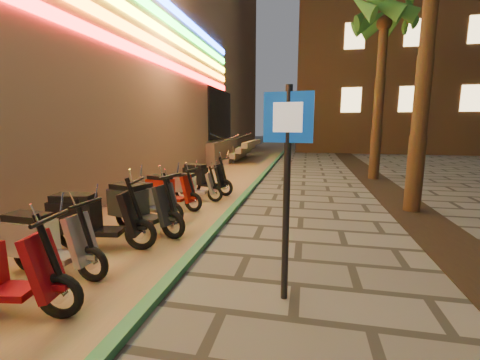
% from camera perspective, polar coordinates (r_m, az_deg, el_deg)
% --- Properties ---
extents(parking_strip, '(3.40, 60.00, 0.01)m').
position_cam_1_polar(parking_strip, '(12.43, -4.82, -0.35)').
color(parking_strip, '#8C7251').
rests_on(parking_strip, ground).
extents(green_curb, '(0.18, 60.00, 0.10)m').
position_cam_1_polar(green_curb, '(12.05, 2.95, -0.43)').
color(green_curb, '#296D43').
rests_on(green_curb, ground).
extents(planting_strip, '(1.20, 40.00, 0.02)m').
position_cam_1_polar(planting_strip, '(7.55, 32.37, -8.56)').
color(planting_strip, black).
rests_on(planting_strip, ground).
extents(apartment_block, '(18.00, 16.06, 25.00)m').
position_cam_1_polar(apartment_block, '(36.17, 26.98, 25.39)').
color(apartment_block, brown).
rests_on(apartment_block, ground).
extents(palm_d, '(2.97, 3.02, 7.16)m').
position_cam_1_polar(palm_d, '(14.47, 24.28, 24.04)').
color(palm_d, '#472D19').
rests_on(palm_d, ground).
extents(pedestrian_sign, '(0.58, 0.12, 2.65)m').
position_cam_1_polar(pedestrian_sign, '(3.86, 8.38, 2.58)').
color(pedestrian_sign, black).
rests_on(pedestrian_sign, ground).
extents(scooter_6, '(1.69, 0.59, 1.19)m').
position_cam_1_polar(scooter_6, '(5.54, -31.46, -9.28)').
color(scooter_6, black).
rests_on(scooter_6, ground).
extents(scooter_7, '(1.85, 0.78, 1.30)m').
position_cam_1_polar(scooter_7, '(6.25, -24.99, -6.22)').
color(scooter_7, black).
rests_on(scooter_7, ground).
extents(scooter_8, '(1.83, 0.91, 1.29)m').
position_cam_1_polar(scooter_8, '(6.87, -17.63, -4.40)').
color(scooter_8, black).
rests_on(scooter_8, ground).
extents(scooter_9, '(1.58, 0.75, 1.11)m').
position_cam_1_polar(scooter_9, '(7.73, -16.13, -3.35)').
color(scooter_9, black).
rests_on(scooter_9, ground).
extents(scooter_10, '(1.62, 0.73, 1.14)m').
position_cam_1_polar(scooter_10, '(8.61, -12.68, -1.80)').
color(scooter_10, black).
rests_on(scooter_10, ground).
extents(scooter_11, '(1.46, 0.51, 1.04)m').
position_cam_1_polar(scooter_11, '(9.40, -8.57, -0.97)').
color(scooter_11, black).
rests_on(scooter_11, ground).
extents(scooter_12, '(1.72, 0.83, 1.22)m').
position_cam_1_polar(scooter_12, '(10.30, -6.69, 0.46)').
color(scooter_12, black).
rests_on(scooter_12, ground).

